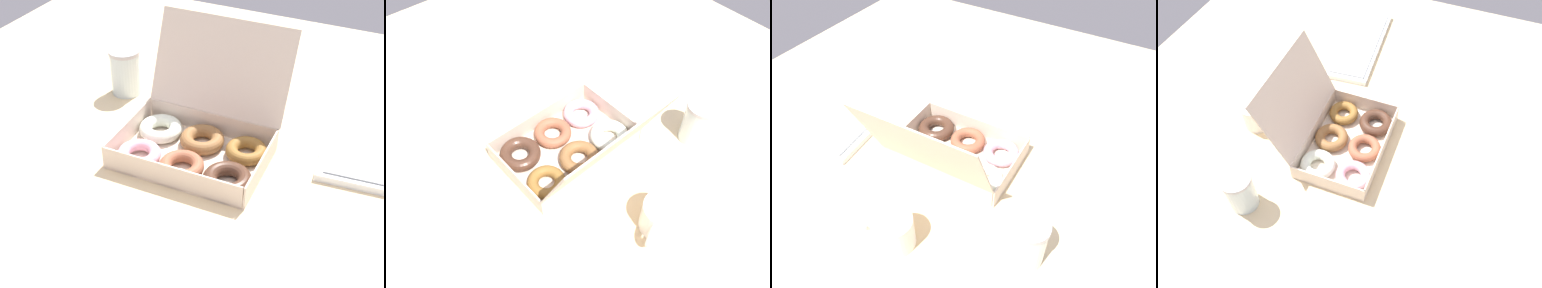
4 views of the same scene
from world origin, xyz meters
The scene contains 4 objects.
ground_plane centered at (0.00, 0.00, -1.00)cm, with size 180.00×180.00×2.00cm, color beige.
donut_box centered at (0.00, 3.51, 3.42)cm, with size 36.52×34.09×26.90cm.
coffee_mug centered at (-1.66, 33.04, 4.43)cm, with size 12.36×9.04×8.64cm.
glass_jar centered at (-29.31, 21.40, 6.44)cm, with size 8.48×8.48×12.78cm.
Camera 2 is at (37.45, 50.29, 80.35)cm, focal length 35.00 mm.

